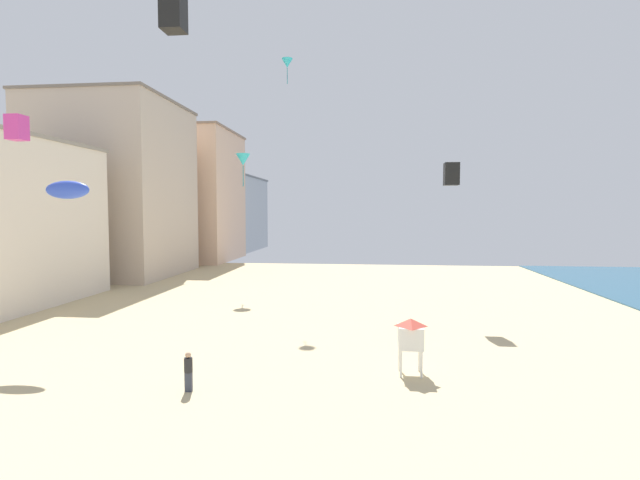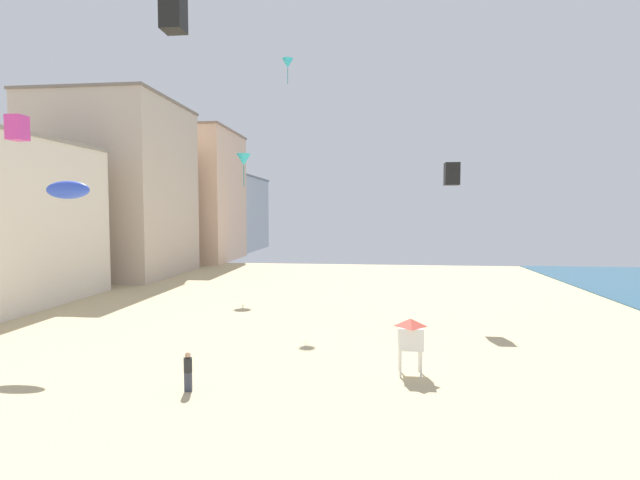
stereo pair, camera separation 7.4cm
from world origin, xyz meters
name	(u,v)px [view 2 (the right image)]	position (x,y,z in m)	size (l,w,h in m)	color
boardwalk_hotel_mid	(116,189)	(-24.89, 46.42, 9.93)	(14.41, 14.96, 19.86)	#C6B29E
boardwalk_hotel_far	(178,196)	(-24.89, 63.70, 9.70)	(17.71, 14.84, 19.39)	beige
boardwalk_hotel_distant	(218,214)	(-24.89, 82.12, 6.93)	(16.05, 18.50, 13.84)	#ADB7C1
kite_flyer	(188,369)	(-2.95, 13.43, 0.92)	(0.34, 0.34, 1.64)	#383D4C
lifeguard_stand	(410,334)	(6.23, 16.45, 1.84)	(1.10, 1.10, 2.55)	white
kite_blue_parafoil	(68,190)	(-11.55, 18.63, 8.49)	(2.45, 0.68, 0.95)	blue
kite_black_box	(173,14)	(-4.85, 17.02, 16.61)	(1.03, 1.03, 1.62)	black
kite_cyan_delta	(244,160)	(-7.29, 37.61, 12.10)	(1.31, 1.31, 2.98)	#2DB7CC
kite_black_box_2	(452,174)	(10.03, 29.18, 9.97)	(1.00, 1.00, 1.57)	black
kite_magenta_box	(17,128)	(-13.71, 17.88, 11.65)	(0.81, 0.81, 1.28)	#DB3D9E
kite_cyan_delta_2	(288,63)	(-2.37, 33.34, 19.31)	(0.89, 0.89, 2.01)	#2DB7CC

